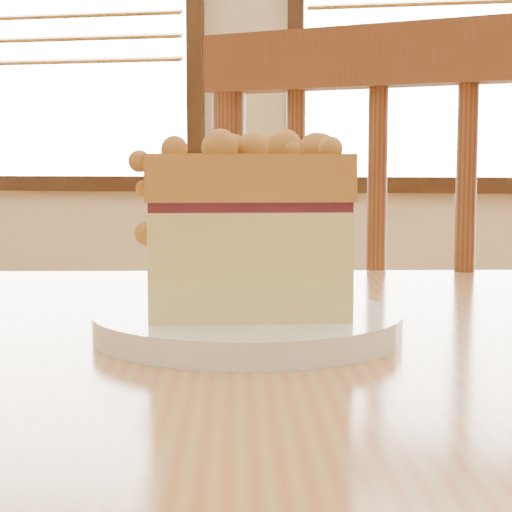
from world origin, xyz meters
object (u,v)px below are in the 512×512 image
(plate, at_px, (247,325))
(cafe_table_main, at_px, (285,496))
(cafe_chair_main, at_px, (414,427))
(cake_slice, at_px, (248,225))

(plate, bearing_deg, cafe_table_main, -25.27)
(cafe_chair_main, distance_m, plate, 0.64)
(cafe_table_main, bearing_deg, cake_slice, 141.85)
(plate, bearing_deg, cafe_chair_main, 79.98)
(cafe_table_main, distance_m, cafe_chair_main, 0.61)
(cafe_chair_main, bearing_deg, plate, 95.06)
(cafe_chair_main, relative_size, plate, 4.97)
(plate, distance_m, cake_slice, 0.07)
(cafe_chair_main, height_order, plate, cafe_chair_main)
(plate, relative_size, cake_slice, 1.37)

